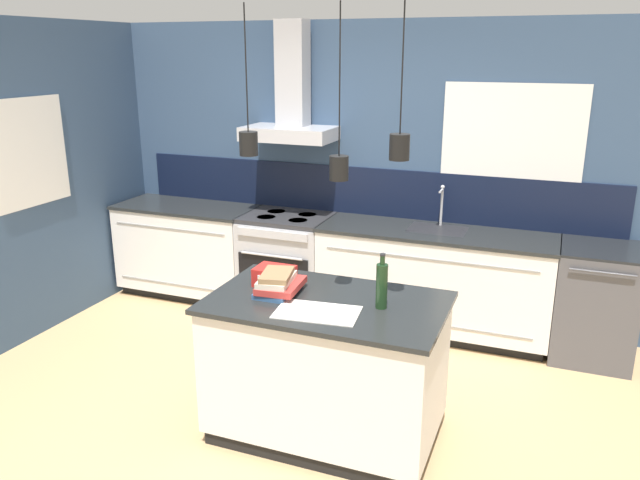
# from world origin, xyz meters

# --- Properties ---
(ground_plane) EXTENTS (16.00, 16.00, 0.00)m
(ground_plane) POSITION_xyz_m (0.00, 0.00, 0.00)
(ground_plane) COLOR tan
(ground_plane) RESTS_ON ground
(wall_back) EXTENTS (5.60, 2.15, 2.60)m
(wall_back) POSITION_xyz_m (-0.03, 2.00, 1.36)
(wall_back) COLOR #354C6B
(wall_back) RESTS_ON ground_plane
(wall_left) EXTENTS (0.08, 3.80, 2.60)m
(wall_left) POSITION_xyz_m (-2.43, 0.70, 1.30)
(wall_left) COLOR #354C6B
(wall_left) RESTS_ON ground_plane
(counter_run_left) EXTENTS (1.36, 0.64, 0.91)m
(counter_run_left) POSITION_xyz_m (-1.69, 1.69, 0.46)
(counter_run_left) COLOR black
(counter_run_left) RESTS_ON ground_plane
(counter_run_sink) EXTENTS (1.96, 0.64, 1.26)m
(counter_run_sink) POSITION_xyz_m (0.73, 1.69, 0.46)
(counter_run_sink) COLOR black
(counter_run_sink) RESTS_ON ground_plane
(oven_range) EXTENTS (0.78, 0.66, 0.91)m
(oven_range) POSITION_xyz_m (-0.63, 1.69, 0.46)
(oven_range) COLOR #B5B5BA
(oven_range) RESTS_ON ground_plane
(dishwasher) EXTENTS (0.60, 0.65, 0.91)m
(dishwasher) POSITION_xyz_m (2.00, 1.69, 0.46)
(dishwasher) COLOR #4C4C51
(dishwasher) RESTS_ON ground_plane
(kitchen_island) EXTENTS (1.43, 0.87, 0.91)m
(kitchen_island) POSITION_xyz_m (0.42, -0.05, 0.46)
(kitchen_island) COLOR black
(kitchen_island) RESTS_ON ground_plane
(bottle_on_island) EXTENTS (0.07, 0.07, 0.33)m
(bottle_on_island) POSITION_xyz_m (0.75, -0.03, 1.05)
(bottle_on_island) COLOR #193319
(bottle_on_island) RESTS_ON kitchen_island
(book_stack) EXTENTS (0.27, 0.34, 0.14)m
(book_stack) POSITION_xyz_m (0.10, -0.05, 0.97)
(book_stack) COLOR #335684
(book_stack) RESTS_ON kitchen_island
(red_supply_box) EXTENTS (0.24, 0.19, 0.12)m
(red_supply_box) POSITION_xyz_m (0.01, 0.08, 0.97)
(red_supply_box) COLOR red
(red_supply_box) RESTS_ON kitchen_island
(paper_pile) EXTENTS (0.51, 0.34, 0.01)m
(paper_pile) POSITION_xyz_m (0.43, -0.24, 0.91)
(paper_pile) COLOR silver
(paper_pile) RESTS_ON kitchen_island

